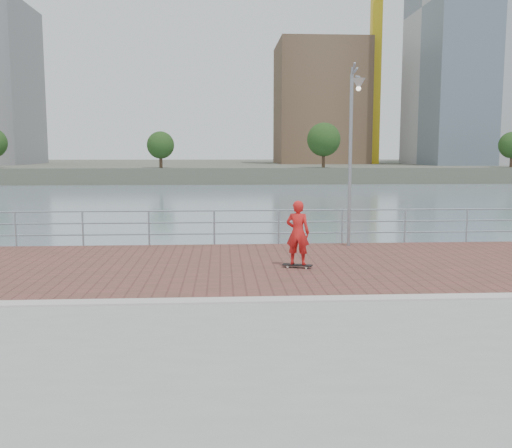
{
  "coord_description": "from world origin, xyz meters",
  "views": [
    {
      "loc": [
        -0.78,
        -10.96,
        2.95
      ],
      "look_at": [
        0.0,
        2.0,
        1.3
      ],
      "focal_mm": 40.0,
      "sensor_mm": 36.0,
      "label": 1
    }
  ],
  "objects": [
    {
      "name": "skateboard",
      "position": [
        1.13,
        3.17,
        0.09
      ],
      "size": [
        0.78,
        0.42,
        0.09
      ],
      "rotation": [
        0.0,
        0.0,
        -0.32
      ],
      "color": "black",
      "rests_on": "brick_lane"
    },
    {
      "name": "skyline",
      "position": [
        28.57,
        104.33,
        24.77
      ],
      "size": [
        233.0,
        41.0,
        67.99
      ],
      "color": "#ADA38E",
      "rests_on": "far_shore"
    },
    {
      "name": "water",
      "position": [
        0.0,
        0.0,
        -2.0
      ],
      "size": [
        400.0,
        400.0,
        0.0
      ],
      "primitive_type": "plane",
      "color": "slate",
      "rests_on": "ground"
    },
    {
      "name": "street_lamp",
      "position": [
        3.18,
        6.11,
        3.78
      ],
      "size": [
        0.39,
        1.13,
        5.32
      ],
      "color": "gray",
      "rests_on": "brick_lane"
    },
    {
      "name": "skateboarder",
      "position": [
        1.13,
        3.17,
        0.92
      ],
      "size": [
        0.69,
        0.56,
        1.63
      ],
      "primitive_type": "imported",
      "rotation": [
        0.0,
        0.0,
        2.82
      ],
      "color": "red",
      "rests_on": "skateboard"
    },
    {
      "name": "far_shore",
      "position": [
        0.0,
        122.5,
        -0.75
      ],
      "size": [
        320.0,
        95.0,
        2.5
      ],
      "primitive_type": "cube",
      "color": "#4C5142",
      "rests_on": "ground"
    },
    {
      "name": "brick_lane",
      "position": [
        0.0,
        3.6,
        0.01
      ],
      "size": [
        40.0,
        6.8,
        0.02
      ],
      "primitive_type": "cube",
      "color": "brown",
      "rests_on": "seawall"
    },
    {
      "name": "curb",
      "position": [
        0.0,
        0.0,
        0.03
      ],
      "size": [
        40.0,
        0.4,
        0.06
      ],
      "primitive_type": "cube",
      "color": "#B7B5AD",
      "rests_on": "seawall"
    },
    {
      "name": "guardrail",
      "position": [
        0.0,
        7.0,
        0.69
      ],
      "size": [
        39.06,
        0.06,
        1.13
      ],
      "color": "#8C9EA8",
      "rests_on": "brick_lane"
    },
    {
      "name": "shoreline_trees",
      "position": [
        26.99,
        77.0,
        4.41
      ],
      "size": [
        169.66,
        5.18,
        6.91
      ],
      "color": "#473323",
      "rests_on": "far_shore"
    }
  ]
}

